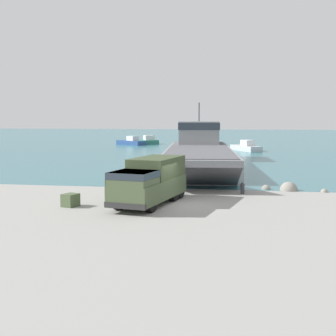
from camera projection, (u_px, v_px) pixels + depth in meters
name	position (u px, v px, depth m)	size (l,w,h in m)	color
ground_plane	(175.00, 205.00, 28.82)	(240.00, 240.00, 0.00)	gray
water_surface	(230.00, 138.00, 123.48)	(240.00, 180.00, 0.01)	#336B75
landing_craft	(199.00, 150.00, 53.22)	(9.89, 33.36, 7.28)	gray
military_truck	(150.00, 181.00, 28.80)	(3.76, 7.47, 2.83)	#475638
soldier_on_ramp	(109.00, 187.00, 29.29)	(0.45, 0.26, 1.78)	#3D4C33
moored_boat_a	(148.00, 141.00, 95.78)	(5.21, 6.24, 1.77)	#2D7060
moored_boat_b	(131.00, 142.00, 92.48)	(6.59, 5.49, 1.76)	navy
moored_boat_c	(246.00, 147.00, 75.73)	(5.23, 7.43, 1.77)	#B7BABF
mooring_bollard	(242.00, 188.00, 32.94)	(0.33, 0.33, 0.77)	#333338
cargo_crate	(70.00, 200.00, 28.21)	(0.77, 0.93, 0.77)	#475638
shoreline_rock_a	(289.00, 190.00, 34.46)	(1.30, 1.30, 1.30)	gray
shoreline_rock_b	(324.00, 192.00, 33.70)	(0.50, 0.50, 0.50)	gray
shoreline_rock_c	(266.00, 189.00, 35.04)	(0.68, 0.68, 0.68)	gray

